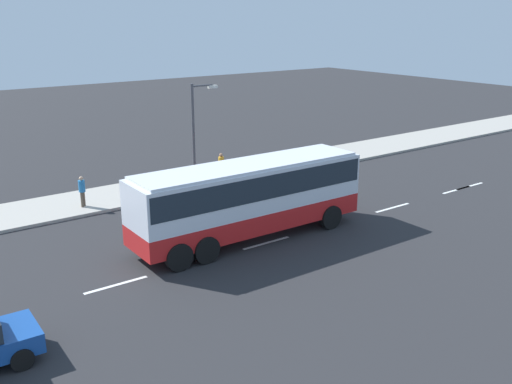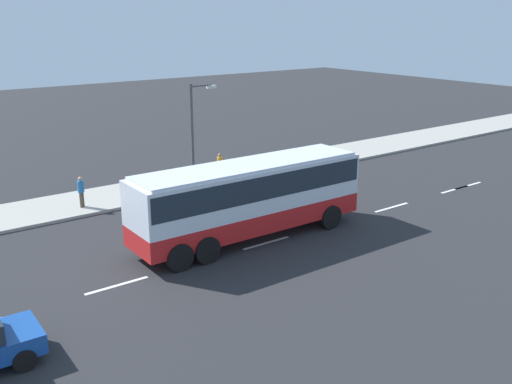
% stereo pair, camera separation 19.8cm
% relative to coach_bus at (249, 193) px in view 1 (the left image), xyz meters
% --- Properties ---
extents(ground_plane, '(120.00, 120.00, 0.00)m').
position_rel_coach_bus_xyz_m(ground_plane, '(1.27, 0.70, -2.07)').
color(ground_plane, '#28282B').
extents(sidewalk_curb, '(80.00, 4.00, 0.15)m').
position_rel_coach_bus_xyz_m(sidewalk_curb, '(1.27, 8.89, -2.00)').
color(sidewalk_curb, '#A8A399').
rests_on(sidewalk_curb, ground_plane).
extents(lane_centreline, '(34.49, 0.16, 0.01)m').
position_rel_coach_bus_xyz_m(lane_centreline, '(0.16, -0.88, -2.07)').
color(lane_centreline, white).
rests_on(lane_centreline, ground_plane).
extents(coach_bus, '(10.55, 2.70, 3.34)m').
position_rel_coach_bus_xyz_m(coach_bus, '(0.00, 0.00, 0.00)').
color(coach_bus, red).
rests_on(coach_bus, ground_plane).
extents(pedestrian_near_curb, '(0.32, 0.32, 1.56)m').
position_rel_coach_bus_xyz_m(pedestrian_near_curb, '(3.78, 8.10, -1.03)').
color(pedestrian_near_curb, black).
rests_on(pedestrian_near_curb, sidewalk_curb).
extents(pedestrian_at_crossing, '(0.32, 0.32, 1.55)m').
position_rel_coach_bus_xyz_m(pedestrian_at_crossing, '(-4.42, 8.04, -1.04)').
color(pedestrian_at_crossing, brown).
rests_on(pedestrian_at_crossing, sidewalk_curb).
extents(street_lamp, '(1.60, 0.24, 5.70)m').
position_rel_coach_bus_xyz_m(street_lamp, '(1.86, 7.52, 1.40)').
color(street_lamp, '#47474C').
rests_on(street_lamp, sidewalk_curb).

